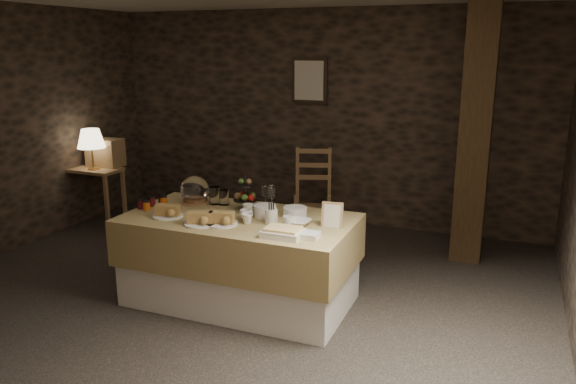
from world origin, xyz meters
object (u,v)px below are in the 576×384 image
at_px(buffet_table, 239,253).
at_px(console_table, 94,179).
at_px(wine_rack, 105,152).
at_px(timber_column, 475,135).
at_px(chair, 315,194).
at_px(fruit_stand, 246,196).
at_px(table_lamp, 91,139).

relative_size(buffet_table, console_table, 2.71).
bearing_deg(wine_rack, timber_column, 4.41).
xyz_separation_m(buffet_table, chair, (-0.08, 2.16, -0.01)).
distance_m(buffet_table, console_table, 2.94).
height_order(console_table, chair, chair).
xyz_separation_m(wine_rack, chair, (2.51, 0.69, -0.45)).
bearing_deg(wine_rack, fruit_stand, -25.86).
bearing_deg(buffet_table, timber_column, 46.37).
relative_size(console_table, timber_column, 0.27).
bearing_deg(buffet_table, table_lamp, 154.34).
distance_m(chair, timber_column, 2.03).
distance_m(buffet_table, timber_column, 2.64).
bearing_deg(chair, console_table, -179.30).
bearing_deg(console_table, chair, 18.80).
relative_size(console_table, table_lamp, 1.45).
xyz_separation_m(buffet_table, timber_column, (1.72, 1.81, 0.86)).
xyz_separation_m(wine_rack, timber_column, (4.31, 0.33, 0.42)).
xyz_separation_m(buffet_table, console_table, (-2.64, 1.29, 0.14)).
distance_m(chair, fruit_stand, 1.97).
height_order(timber_column, fruit_stand, timber_column).
relative_size(buffet_table, fruit_stand, 6.40).
xyz_separation_m(wine_rack, fruit_stand, (2.54, -1.23, 0.00)).
bearing_deg(timber_column, wine_rack, -175.59).
bearing_deg(buffet_table, chair, 92.13).
bearing_deg(fruit_stand, table_lamp, 158.50).
distance_m(wine_rack, fruit_stand, 2.82).
distance_m(console_table, wine_rack, 0.35).
bearing_deg(timber_column, chair, 168.74).
xyz_separation_m(table_lamp, chair, (2.51, 0.92, -0.65)).
bearing_deg(chair, wine_rack, 177.30).
relative_size(console_table, wine_rack, 1.70).
distance_m(table_lamp, fruit_stand, 2.73).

